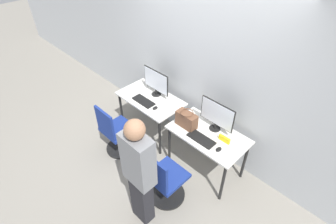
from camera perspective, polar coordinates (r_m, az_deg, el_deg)
ground_plane at (r=4.17m, az=-1.21°, el=-10.03°), size 20.00×20.00×0.00m
wall_back at (r=3.72m, az=6.84°, el=10.68°), size 12.00×0.05×2.80m
desk_left at (r=4.21m, az=-3.83°, el=2.12°), size 1.05×0.62×0.72m
monitor_left at (r=4.10m, az=-2.65°, el=6.58°), size 0.52×0.15×0.44m
keyboard_left at (r=4.08m, az=-5.36°, el=2.38°), size 0.38×0.16×0.02m
mouse_left at (r=3.92m, az=-2.81°, el=0.88°), size 0.06×0.09×0.03m
office_chair_left at (r=4.11m, az=-11.23°, el=-4.65°), size 0.48×0.48×0.89m
desk_right at (r=3.62m, az=8.64°, el=-5.71°), size 1.05×0.62×0.72m
monitor_right at (r=3.50m, az=10.58°, el=-0.70°), size 0.52×0.15×0.44m
keyboard_right at (r=3.46m, az=7.24°, el=-5.84°), size 0.38×0.16×0.02m
mouse_right at (r=3.36m, az=10.99°, el=-7.98°), size 0.06×0.09×0.03m
office_chair_right at (r=3.46m, az=-0.81°, el=-14.80°), size 0.48×0.48×0.89m
person_right at (r=2.91m, az=-6.27°, el=-12.89°), size 0.36×0.21×1.60m
handbag at (r=3.57m, az=4.06°, el=-1.65°), size 0.30×0.18×0.25m
placard_right at (r=3.47m, az=12.18°, el=-5.79°), size 0.16×0.03×0.08m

